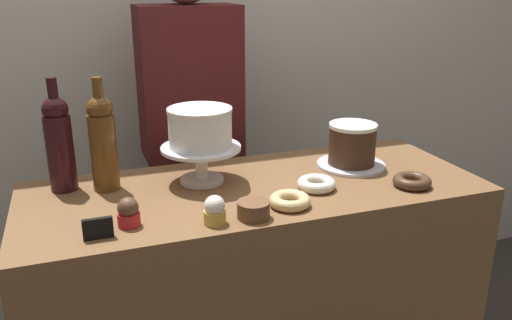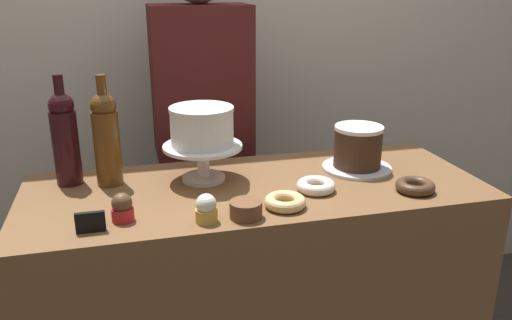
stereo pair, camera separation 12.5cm
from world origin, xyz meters
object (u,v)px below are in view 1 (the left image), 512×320
object	(u,v)px
wine_bottle_amber	(103,141)
price_sign_chalkboard	(98,228)
cake_stand_pedestal	(201,157)
donut_sugar	(316,184)
donut_glazed	(290,201)
white_layer_cake	(200,127)
donut_chocolate	(412,181)
cupcake_chocolate	(128,213)
chocolate_round_cake	(352,144)
wine_bottle_dark_red	(59,142)
cookie_stack	(253,210)
barista_figure	(192,156)
cupcake_vanilla	(215,210)

from	to	relation	value
wine_bottle_amber	price_sign_chalkboard	size ratio (longest dim) A/B	4.65
cake_stand_pedestal	price_sign_chalkboard	size ratio (longest dim) A/B	3.38
donut_sugar	donut_glazed	world-z (taller)	same
white_layer_cake	price_sign_chalkboard	bearing A→B (deg)	-138.90
donut_chocolate	donut_sugar	bearing A→B (deg)	164.94
cake_stand_pedestal	cupcake_chocolate	distance (m)	0.34
chocolate_round_cake	wine_bottle_dark_red	distance (m)	0.89
cake_stand_pedestal	price_sign_chalkboard	xyz separation A→B (m)	(-0.32, -0.28, -0.05)
donut_chocolate	wine_bottle_amber	bearing A→B (deg)	161.70
chocolate_round_cake	cookie_stack	bearing A→B (deg)	-148.56
wine_bottle_dark_red	price_sign_chalkboard	bearing A→B (deg)	-78.28
donut_chocolate	chocolate_round_cake	bearing A→B (deg)	111.18
donut_sugar	chocolate_round_cake	bearing A→B (deg)	36.19
cake_stand_pedestal	chocolate_round_cake	bearing A→B (deg)	-3.37
donut_chocolate	price_sign_chalkboard	size ratio (longest dim) A/B	1.60
chocolate_round_cake	cupcake_chocolate	world-z (taller)	chocolate_round_cake
chocolate_round_cake	barista_figure	size ratio (longest dim) A/B	0.10
chocolate_round_cake	donut_sugar	size ratio (longest dim) A/B	1.36
cupcake_vanilla	donut_glazed	size ratio (longest dim) A/B	0.66
cupcake_vanilla	cookie_stack	size ratio (longest dim) A/B	0.88
cookie_stack	cake_stand_pedestal	bearing A→B (deg)	102.19
donut_sugar	cookie_stack	distance (m)	0.26
wine_bottle_amber	wine_bottle_dark_red	size ratio (longest dim) A/B	1.00
white_layer_cake	cupcake_vanilla	bearing A→B (deg)	-97.64
donut_chocolate	white_layer_cake	bearing A→B (deg)	157.04
donut_sugar	donut_chocolate	world-z (taller)	same
cupcake_chocolate	price_sign_chalkboard	world-z (taller)	cupcake_chocolate
wine_bottle_dark_red	donut_glazed	bearing A→B (deg)	-29.97
barista_figure	cookie_stack	bearing A→B (deg)	-90.56
donut_glazed	cookie_stack	world-z (taller)	cookie_stack
cupcake_vanilla	donut_glazed	distance (m)	0.22
barista_figure	price_sign_chalkboard	bearing A→B (deg)	-118.18
white_layer_cake	wine_bottle_dark_red	world-z (taller)	wine_bottle_dark_red
donut_glazed	barista_figure	xyz separation A→B (m)	(-0.11, 0.70, -0.08)
cupcake_chocolate	donut_glazed	world-z (taller)	cupcake_chocolate
cake_stand_pedestal	wine_bottle_amber	world-z (taller)	wine_bottle_amber
cake_stand_pedestal	donut_sugar	distance (m)	0.35
chocolate_round_cake	cookie_stack	size ratio (longest dim) A/B	1.81
cupcake_vanilla	donut_glazed	world-z (taller)	cupcake_vanilla
cupcake_chocolate	barista_figure	world-z (taller)	barista_figure
wine_bottle_amber	donut_glazed	distance (m)	0.55
cake_stand_pedestal	donut_chocolate	xyz separation A→B (m)	(0.57, -0.24, -0.06)
white_layer_cake	donut_sugar	xyz separation A→B (m)	(0.30, -0.17, -0.15)
chocolate_round_cake	wine_bottle_dark_red	world-z (taller)	wine_bottle_dark_red
cookie_stack	donut_chocolate	bearing A→B (deg)	5.30
white_layer_cake	donut_sugar	bearing A→B (deg)	-29.51
cupcake_vanilla	price_sign_chalkboard	xyz separation A→B (m)	(-0.28, 0.01, -0.01)
cupcake_vanilla	cake_stand_pedestal	bearing A→B (deg)	82.36
donut_chocolate	wine_bottle_dark_red	bearing A→B (deg)	161.89
cupcake_vanilla	barista_figure	size ratio (longest dim) A/B	0.05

